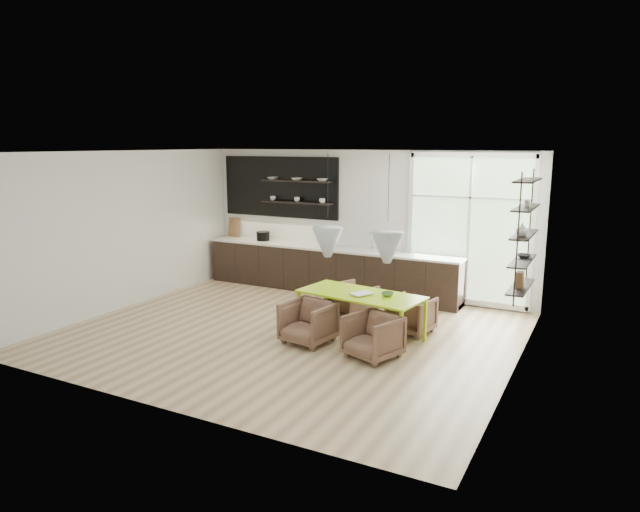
{
  "coord_description": "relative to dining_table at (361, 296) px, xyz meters",
  "views": [
    {
      "loc": [
        4.53,
        -7.61,
        3.03
      ],
      "look_at": [
        0.25,
        0.6,
        1.19
      ],
      "focal_mm": 32.0,
      "sensor_mm": 36.0,
      "label": 1
    }
  ],
  "objects": [
    {
      "name": "table_bowl",
      "position": [
        0.43,
        0.05,
        0.08
      ],
      "size": [
        0.22,
        0.22,
        0.06
      ],
      "primitive_type": "imported",
      "rotation": [
        0.0,
        0.0,
        0.17
      ],
      "color": "#4B7042",
      "rests_on": "dining_table"
    },
    {
      "name": "wire_stool",
      "position": [
        -1.04,
        -0.01,
        -0.39
      ],
      "size": [
        0.33,
        0.33,
        0.42
      ],
      "rotation": [
        0.0,
        0.0,
        0.1
      ],
      "color": "black",
      "rests_on": "ground"
    },
    {
      "name": "right_shelving",
      "position": [
        2.26,
        0.8,
        0.99
      ],
      "size": [
        0.26,
        1.22,
        1.9
      ],
      "color": "black",
      "rests_on": "ground"
    },
    {
      "name": "room",
      "position": [
        -0.51,
        0.73,
        0.8
      ],
      "size": [
        7.02,
        6.01,
        2.91
      ],
      "color": "#CFB689",
      "rests_on": "ground"
    },
    {
      "name": "kitchen_run",
      "position": [
        -1.79,
        2.32,
        -0.07
      ],
      "size": [
        5.54,
        0.69,
        2.75
      ],
      "color": "black",
      "rests_on": "ground"
    },
    {
      "name": "armchair_front_left",
      "position": [
        -0.6,
        -0.63,
        -0.34
      ],
      "size": [
        0.79,
        0.81,
        0.65
      ],
      "primitive_type": "imported",
      "rotation": [
        0.0,
        0.0,
        -0.15
      ],
      "color": "brown",
      "rests_on": "ground"
    },
    {
      "name": "dining_table",
      "position": [
        0.0,
        0.0,
        0.0
      ],
      "size": [
        2.06,
        1.15,
        0.71
      ],
      "rotation": [
        0.0,
        0.0,
        -0.15
      ],
      "color": "#9DCF0D",
      "rests_on": "ground"
    },
    {
      "name": "armchair_back_left",
      "position": [
        -0.49,
        0.76,
        -0.34
      ],
      "size": [
        0.92,
        0.93,
        0.64
      ],
      "primitive_type": "imported",
      "rotation": [
        0.0,
        0.0,
        2.71
      ],
      "color": "brown",
      "rests_on": "ground"
    },
    {
      "name": "armchair_front_right",
      "position": [
        0.52,
        -0.75,
        -0.35
      ],
      "size": [
        0.87,
        0.89,
        0.63
      ],
      "primitive_type": "imported",
      "rotation": [
        0.0,
        0.0,
        -0.35
      ],
      "color": "brown",
      "rests_on": "ground"
    },
    {
      "name": "table_book",
      "position": [
        -0.06,
        -0.01,
        0.06
      ],
      "size": [
        0.36,
        0.4,
        0.03
      ],
      "primitive_type": "imported",
      "rotation": [
        0.0,
        0.0,
        -0.47
      ],
      "color": "white",
      "rests_on": "dining_table"
    },
    {
      "name": "armchair_back_right",
      "position": [
        0.66,
        0.57,
        -0.36
      ],
      "size": [
        0.74,
        0.76,
        0.6
      ],
      "primitive_type": "imported",
      "rotation": [
        0.0,
        0.0,
        2.97
      ],
      "color": "brown",
      "rests_on": "ground"
    }
  ]
}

